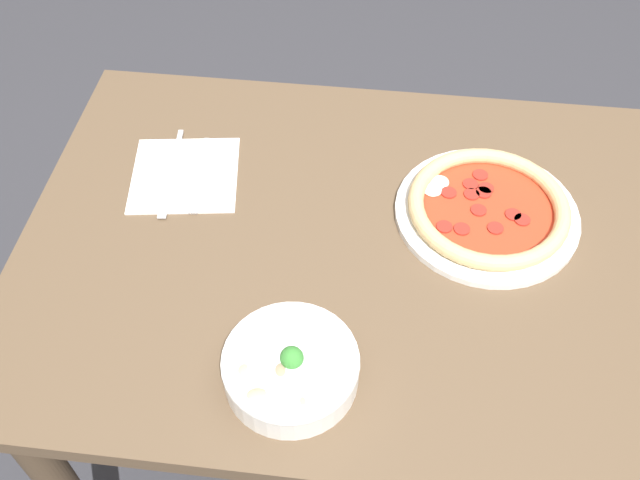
{
  "coord_description": "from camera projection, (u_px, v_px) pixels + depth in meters",
  "views": [
    {
      "loc": [
        0.01,
        0.73,
        1.64
      ],
      "look_at": [
        0.1,
        0.02,
        0.78
      ],
      "focal_mm": 40.0,
      "sensor_mm": 36.0,
      "label": 1
    }
  ],
  "objects": [
    {
      "name": "fork",
      "position": [
        200.0,
        174.0,
        1.23
      ],
      "size": [
        0.03,
        0.18,
        0.0
      ],
      "rotation": [
        0.0,
        0.0,
        1.66
      ],
      "color": "silver",
      "rests_on": "napkin"
    },
    {
      "name": "knife",
      "position": [
        173.0,
        168.0,
        1.24
      ],
      "size": [
        0.03,
        0.21,
        0.01
      ],
      "rotation": [
        0.0,
        0.0,
        1.66
      ],
      "color": "silver",
      "rests_on": "napkin"
    },
    {
      "name": "napkin",
      "position": [
        185.0,
        175.0,
        1.24
      ],
      "size": [
        0.21,
        0.21,
        0.0
      ],
      "color": "white",
      "rests_on": "dining_table"
    },
    {
      "name": "dining_table",
      "position": [
        377.0,
        290.0,
        1.23
      ],
      "size": [
        1.16,
        0.78,
        0.76
      ],
      "color": "brown",
      "rests_on": "ground_plane"
    },
    {
      "name": "bowl",
      "position": [
        290.0,
        367.0,
        0.96
      ],
      "size": [
        0.19,
        0.19,
        0.07
      ],
      "color": "white",
      "rests_on": "dining_table"
    },
    {
      "name": "ground_plane",
      "position": [
        361.0,
        446.0,
        1.72
      ],
      "size": [
        8.0,
        8.0,
        0.0
      ],
      "primitive_type": "plane",
      "color": "#333338"
    },
    {
      "name": "pizza",
      "position": [
        487.0,
        209.0,
        1.16
      ],
      "size": [
        0.3,
        0.3,
        0.04
      ],
      "color": "white",
      "rests_on": "dining_table"
    }
  ]
}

